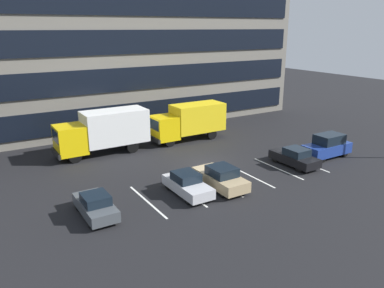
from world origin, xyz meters
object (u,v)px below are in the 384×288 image
(suv_navy, at_px, (327,146))
(sedan_charcoal, at_px, (95,205))
(sedan_silver, at_px, (187,184))
(sedan_black, at_px, (295,157))
(sedan_tan, at_px, (220,177))
(box_truck_yellow, at_px, (104,130))
(box_truck_yellow_all, at_px, (189,120))

(suv_navy, height_order, sedan_charcoal, suv_navy)
(sedan_silver, relative_size, sedan_black, 0.99)
(sedan_charcoal, bearing_deg, sedan_tan, -3.33)
(box_truck_yellow, bearing_deg, sedan_charcoal, -111.91)
(box_truck_yellow, distance_m, box_truck_yellow_all, 8.46)
(sedan_tan, bearing_deg, box_truck_yellow_all, 69.13)
(suv_navy, height_order, sedan_black, suv_navy)
(box_truck_yellow_all, relative_size, suv_navy, 1.72)
(sedan_charcoal, bearing_deg, sedan_black, -0.08)
(suv_navy, xyz_separation_m, sedan_black, (-3.93, -0.10, -0.25))
(box_truck_yellow, distance_m, sedan_black, 16.13)
(sedan_tan, bearing_deg, sedan_charcoal, 176.67)
(sedan_silver, xyz_separation_m, sedan_charcoal, (-6.12, 0.20, -0.02))
(sedan_silver, distance_m, sedan_tan, 2.49)
(suv_navy, relative_size, sedan_black, 1.05)
(suv_navy, bearing_deg, sedan_silver, -178.86)
(box_truck_yellow_all, distance_m, sedan_black, 11.22)
(sedan_black, bearing_deg, sedan_charcoal, 179.92)
(box_truck_yellow, xyz_separation_m, sedan_black, (11.82, -10.89, -1.39))
(sedan_tan, bearing_deg, suv_navy, 2.88)
(box_truck_yellow_all, height_order, sedan_silver, box_truck_yellow_all)
(sedan_tan, xyz_separation_m, sedan_charcoal, (-8.59, 0.50, -0.09))
(sedan_black, bearing_deg, suv_navy, 1.50)
(sedan_charcoal, bearing_deg, box_truck_yellow_all, 39.59)
(sedan_charcoal, bearing_deg, box_truck_yellow, 68.09)
(box_truck_yellow, relative_size, sedan_tan, 1.81)
(box_truck_yellow, distance_m, sedan_tan, 12.19)
(sedan_tan, distance_m, sedan_charcoal, 8.60)
(sedan_charcoal, bearing_deg, sedan_silver, -1.87)
(suv_navy, distance_m, sedan_tan, 11.55)
(box_truck_yellow, height_order, sedan_tan, box_truck_yellow)
(box_truck_yellow_all, distance_m, sedan_silver, 12.78)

